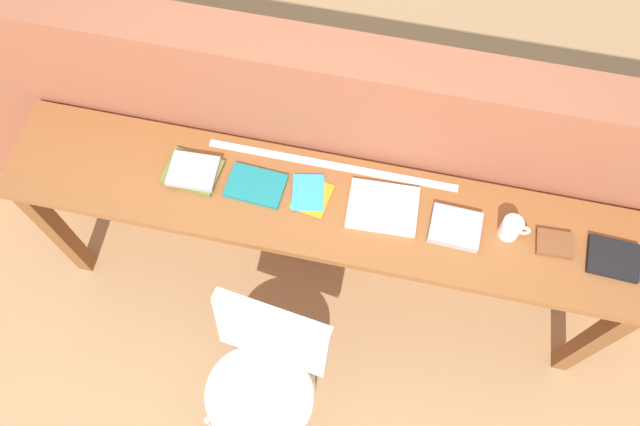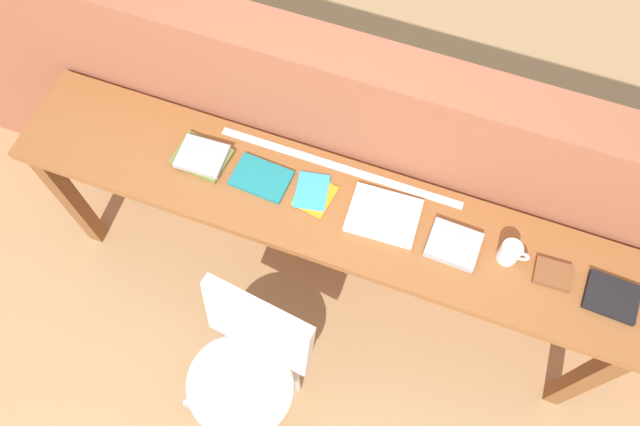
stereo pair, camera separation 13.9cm
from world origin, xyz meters
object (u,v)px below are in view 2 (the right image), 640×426
object	(u,v)px
mug	(510,253)
leather_journal_brown	(553,274)
book_stack_leftmost	(202,157)
magazine_cycling	(261,178)
chair_white_moulded	(247,365)
book_repair_rightmost	(612,297)
pamphlet_pile_colourful	(313,193)
book_open_centre	(384,215)

from	to	relation	value
mug	leather_journal_brown	xyz separation A→B (m)	(0.17, -0.01, -0.03)
book_stack_leftmost	magazine_cycling	xyz separation A→B (m)	(0.25, -0.00, -0.01)
chair_white_moulded	book_repair_rightmost	size ratio (longest dim) A/B	4.92
book_stack_leftmost	magazine_cycling	distance (m)	0.25
book_stack_leftmost	mug	world-z (taller)	mug
pamphlet_pile_colourful	leather_journal_brown	distance (m)	0.92
chair_white_moulded	magazine_cycling	xyz separation A→B (m)	(-0.16, 0.62, 0.36)
magazine_cycling	leather_journal_brown	world-z (taller)	leather_journal_brown
chair_white_moulded	pamphlet_pile_colourful	size ratio (longest dim) A/B	4.75
book_stack_leftmost	book_repair_rightmost	xyz separation A→B (m)	(1.59, -0.02, -0.01)
magazine_cycling	book_open_centre	xyz separation A→B (m)	(0.49, 0.01, 0.00)
pamphlet_pile_colourful	book_repair_rightmost	xyz separation A→B (m)	(1.13, -0.03, 0.01)
book_open_centre	leather_journal_brown	distance (m)	0.64
pamphlet_pile_colourful	book_open_centre	bearing A→B (deg)	0.31
book_open_centre	leather_journal_brown	size ratio (longest dim) A/B	2.00
chair_white_moulded	magazine_cycling	size ratio (longest dim) A/B	4.09
magazine_cycling	book_open_centre	world-z (taller)	book_open_centre
book_stack_leftmost	book_open_centre	xyz separation A→B (m)	(0.74, 0.01, -0.01)
pamphlet_pile_colourful	magazine_cycling	bearing A→B (deg)	-177.98
pamphlet_pile_colourful	mug	distance (m)	0.75
chair_white_moulded	mug	distance (m)	1.09
book_stack_leftmost	magazine_cycling	size ratio (longest dim) A/B	1.03
leather_journal_brown	book_repair_rightmost	xyz separation A→B (m)	(0.21, -0.01, -0.00)
magazine_cycling	book_repair_rightmost	xyz separation A→B (m)	(1.34, -0.02, 0.00)
magazine_cycling	book_stack_leftmost	bearing A→B (deg)	-177.25
book_stack_leftmost	book_repair_rightmost	distance (m)	1.59
chair_white_moulded	book_stack_leftmost	world-z (taller)	book_stack_leftmost
pamphlet_pile_colourful	leather_journal_brown	size ratio (longest dim) A/B	1.44
magazine_cycling	mug	size ratio (longest dim) A/B	1.98
mug	book_repair_rightmost	distance (m)	0.38
magazine_cycling	pamphlet_pile_colourful	xyz separation A→B (m)	(0.21, 0.01, -0.00)
book_repair_rightmost	chair_white_moulded	bearing A→B (deg)	-150.43
pamphlet_pile_colourful	book_stack_leftmost	bearing A→B (deg)	-179.45
chair_white_moulded	leather_journal_brown	bearing A→B (deg)	32.48
pamphlet_pile_colourful	chair_white_moulded	bearing A→B (deg)	-94.41
magazine_cycling	mug	bearing A→B (deg)	3.83
book_stack_leftmost	magazine_cycling	world-z (taller)	book_stack_leftmost
magazine_cycling	book_open_centre	distance (m)	0.49
book_stack_leftmost	book_open_centre	size ratio (longest dim) A/B	0.86
magazine_cycling	leather_journal_brown	size ratio (longest dim) A/B	1.67
leather_journal_brown	book_repair_rightmost	bearing A→B (deg)	-6.38
pamphlet_pile_colourful	book_open_centre	world-z (taller)	book_open_centre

